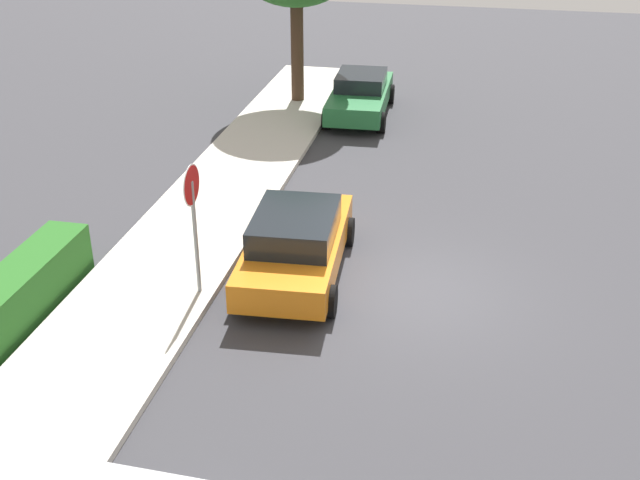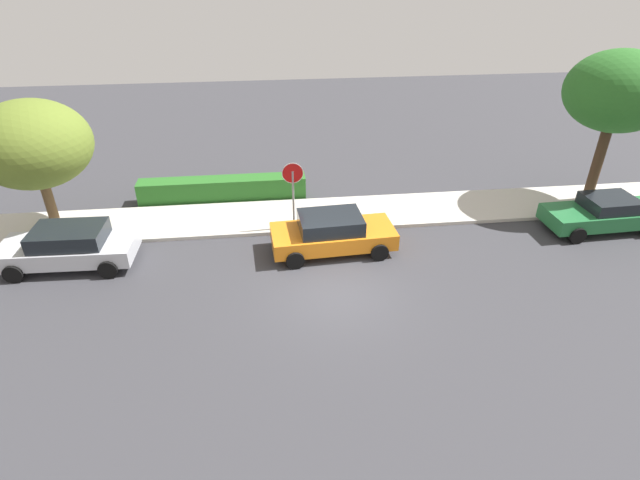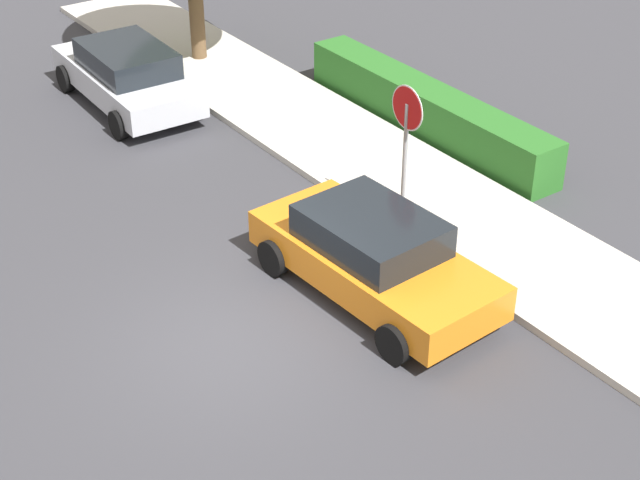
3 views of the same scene
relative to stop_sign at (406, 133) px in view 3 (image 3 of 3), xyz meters
name	(u,v)px [view 3 (image 3 of 3)]	position (x,y,z in m)	size (l,w,h in m)	color
ground_plane	(237,341)	(1.08, -4.17, -1.95)	(60.00, 60.00, 0.00)	#38383D
sidewalk_curb	(486,233)	(1.08, 1.09, -1.88)	(32.00, 2.80, 0.14)	beige
stop_sign	(406,133)	(0.00, 0.00, 0.00)	(0.81, 0.08, 2.82)	gray
parked_car_orange	(373,255)	(1.27, -1.68, -1.21)	(4.52, 2.28, 1.45)	orange
parked_car_silver	(127,74)	(-7.89, -1.57, -1.20)	(4.54, 2.15, 1.45)	silver
front_yard_hedge	(427,109)	(-2.89, 3.07, -1.44)	(7.18, 0.89, 1.02)	#286623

